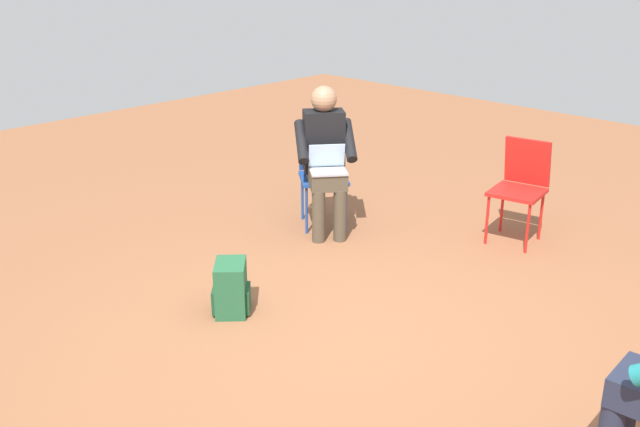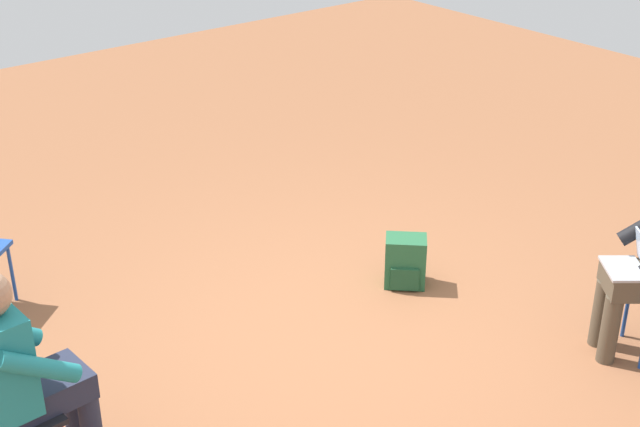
# 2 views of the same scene
# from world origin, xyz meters

# --- Properties ---
(ground_plane) EXTENTS (14.00, 14.00, 0.00)m
(ground_plane) POSITION_xyz_m (0.00, 0.00, 0.00)
(ground_plane) COLOR brown
(chair_south) EXTENTS (0.46, 0.50, 0.85)m
(chair_south) POSITION_xyz_m (0.15, -2.23, 0.50)
(chair_south) COLOR red
(chair_south) RESTS_ON ground
(chair_southeast) EXTENTS (0.58, 0.58, 0.85)m
(chair_southeast) POSITION_xyz_m (1.58, -1.36, 0.50)
(chair_southeast) COLOR #1E4799
(chair_southeast) RESTS_ON ground
(person_with_laptop) EXTENTS (0.64, 0.63, 1.24)m
(person_with_laptop) POSITION_xyz_m (1.45, -1.26, 0.69)
(person_with_laptop) COLOR #4C4233
(person_with_laptop) RESTS_ON ground
(backpack_near_laptop_user) EXTENTS (0.34, 0.34, 0.36)m
(backpack_near_laptop_user) POSITION_xyz_m (0.86, 0.26, 0.16)
(backpack_near_laptop_user) COLOR #235B38
(backpack_near_laptop_user) RESTS_ON ground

